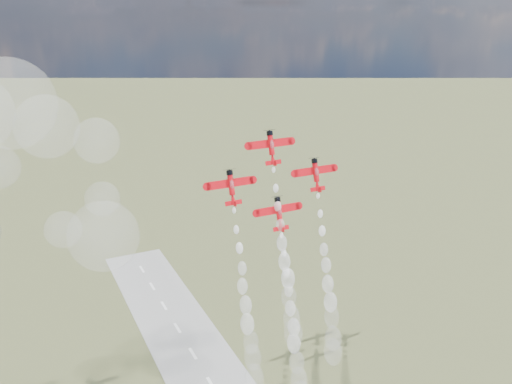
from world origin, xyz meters
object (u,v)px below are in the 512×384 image
at_px(plane_left, 231,187).
at_px(plane_slot, 279,213).
at_px(plane_lead, 271,147).
at_px(plane_right, 316,174).

distance_m(plane_left, plane_slot, 16.53).
xyz_separation_m(plane_lead, plane_right, (13.54, -2.60, -9.12)).
bearing_deg(plane_lead, plane_right, -10.87).
xyz_separation_m(plane_right, plane_slot, (-13.54, -2.60, -9.12)).
height_order(plane_right, plane_slot, plane_right).
bearing_deg(plane_left, plane_right, 0.00).
height_order(plane_lead, plane_right, plane_lead).
xyz_separation_m(plane_left, plane_right, (27.09, 0.00, 0.00)).
xyz_separation_m(plane_left, plane_slot, (13.54, -2.60, -9.12)).
height_order(plane_lead, plane_slot, plane_lead).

